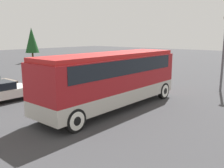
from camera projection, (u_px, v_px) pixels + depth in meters
name	position (u px, v px, depth m)	size (l,w,h in m)	color
ground_plane	(112.00, 108.00, 14.31)	(120.00, 120.00, 0.00)	#38383A
tour_bus	(113.00, 75.00, 14.01)	(9.53, 2.55, 3.15)	#B7B2A8
parked_car_mid	(71.00, 75.00, 21.79)	(4.06, 1.80, 1.40)	#2D5638
lamp_post	(224.00, 41.00, 17.96)	(0.44, 0.44, 5.58)	#515156
tree_center	(32.00, 40.00, 38.02)	(2.05, 2.05, 5.25)	brown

